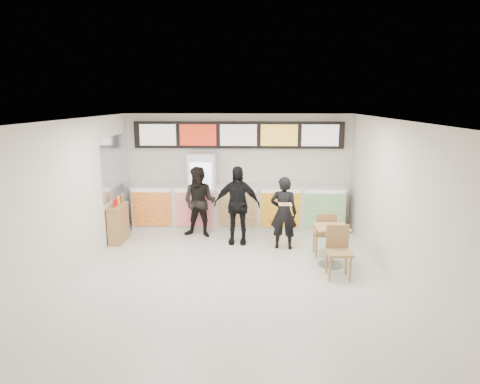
{
  "coord_description": "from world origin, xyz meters",
  "views": [
    {
      "loc": [
        0.46,
        -7.83,
        3.33
      ],
      "look_at": [
        0.12,
        1.2,
        1.39
      ],
      "focal_mm": 32.0,
      "sensor_mm": 36.0,
      "label": 1
    }
  ],
  "objects_px": {
    "service_counter": "(238,207)",
    "cafe_table": "(331,239)",
    "drinks_fridge": "(203,191)",
    "customer_main": "(284,213)",
    "customer_left": "(200,202)",
    "customer_mid": "(237,205)",
    "condiment_ledge": "(118,223)"
  },
  "relations": [
    {
      "from": "customer_main",
      "to": "drinks_fridge",
      "type": "bearing_deg",
      "value": -27.97
    },
    {
      "from": "customer_left",
      "to": "condiment_ledge",
      "type": "bearing_deg",
      "value": -153.84
    },
    {
      "from": "cafe_table",
      "to": "drinks_fridge",
      "type": "bearing_deg",
      "value": 134.86
    },
    {
      "from": "customer_left",
      "to": "condiment_ledge",
      "type": "distance_m",
      "value": 2.0
    },
    {
      "from": "drinks_fridge",
      "to": "customer_left",
      "type": "bearing_deg",
      "value": -88.95
    },
    {
      "from": "drinks_fridge",
      "to": "customer_left",
      "type": "xyz_separation_m",
      "value": [
        0.01,
        -0.74,
        -0.12
      ]
    },
    {
      "from": "condiment_ledge",
      "to": "customer_main",
      "type": "bearing_deg",
      "value": -4.72
    },
    {
      "from": "drinks_fridge",
      "to": "cafe_table",
      "type": "height_order",
      "value": "drinks_fridge"
    },
    {
      "from": "cafe_table",
      "to": "condiment_ledge",
      "type": "bearing_deg",
      "value": 160.3
    },
    {
      "from": "drinks_fridge",
      "to": "customer_left",
      "type": "distance_m",
      "value": 0.75
    },
    {
      "from": "service_counter",
      "to": "drinks_fridge",
      "type": "xyz_separation_m",
      "value": [
        -0.93,
        0.02,
        0.43
      ]
    },
    {
      "from": "service_counter",
      "to": "cafe_table",
      "type": "height_order",
      "value": "service_counter"
    },
    {
      "from": "service_counter",
      "to": "cafe_table",
      "type": "bearing_deg",
      "value": -51.81
    },
    {
      "from": "customer_mid",
      "to": "cafe_table",
      "type": "xyz_separation_m",
      "value": [
        1.99,
        -1.37,
        -0.35
      ]
    },
    {
      "from": "customer_main",
      "to": "customer_left",
      "type": "distance_m",
      "value": 2.17
    },
    {
      "from": "customer_main",
      "to": "cafe_table",
      "type": "xyz_separation_m",
      "value": [
        0.91,
        -1.03,
        -0.26
      ]
    },
    {
      "from": "service_counter",
      "to": "customer_mid",
      "type": "bearing_deg",
      "value": -88.86
    },
    {
      "from": "cafe_table",
      "to": "customer_mid",
      "type": "bearing_deg",
      "value": 141.42
    },
    {
      "from": "drinks_fridge",
      "to": "customer_left",
      "type": "height_order",
      "value": "drinks_fridge"
    },
    {
      "from": "service_counter",
      "to": "cafe_table",
      "type": "xyz_separation_m",
      "value": [
        2.01,
        -2.55,
        0.01
      ]
    },
    {
      "from": "customer_mid",
      "to": "condiment_ledge",
      "type": "height_order",
      "value": "customer_mid"
    },
    {
      "from": "customer_left",
      "to": "customer_main",
      "type": "bearing_deg",
      "value": -9.47
    },
    {
      "from": "customer_left",
      "to": "cafe_table",
      "type": "xyz_separation_m",
      "value": [
        2.93,
        -1.83,
        -0.3
      ]
    },
    {
      "from": "service_counter",
      "to": "customer_mid",
      "type": "height_order",
      "value": "customer_mid"
    },
    {
      "from": "drinks_fridge",
      "to": "cafe_table",
      "type": "relative_size",
      "value": 1.16
    },
    {
      "from": "drinks_fridge",
      "to": "condiment_ledge",
      "type": "distance_m",
      "value": 2.31
    },
    {
      "from": "customer_left",
      "to": "drinks_fridge",
      "type": "bearing_deg",
      "value": 103.15
    },
    {
      "from": "customer_left",
      "to": "customer_mid",
      "type": "distance_m",
      "value": 1.05
    },
    {
      "from": "customer_main",
      "to": "customer_left",
      "type": "height_order",
      "value": "customer_left"
    },
    {
      "from": "drinks_fridge",
      "to": "cafe_table",
      "type": "xyz_separation_m",
      "value": [
        2.94,
        -2.57,
        -0.42
      ]
    },
    {
      "from": "customer_left",
      "to": "service_counter",
      "type": "bearing_deg",
      "value": 50.23
    },
    {
      "from": "service_counter",
      "to": "condiment_ledge",
      "type": "bearing_deg",
      "value": -156.97
    }
  ]
}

